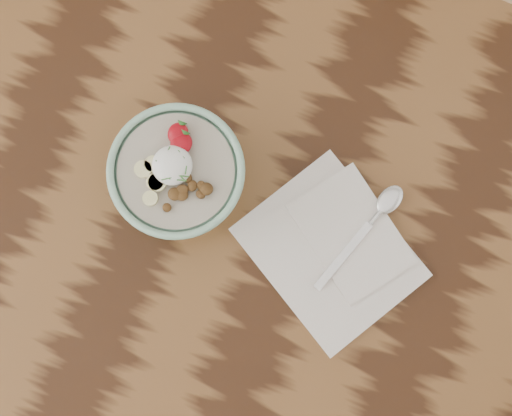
{
  "coord_description": "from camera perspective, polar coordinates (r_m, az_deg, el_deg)",
  "views": [
    {
      "loc": [
        18.65,
        -9.96,
        177.12
      ],
      "look_at": [
        14.31,
        0.59,
        85.88
      ],
      "focal_mm": 50.0,
      "sensor_mm": 36.0,
      "label": 1
    }
  ],
  "objects": [
    {
      "name": "breakfast_bowl",
      "position": [
        0.98,
        -6.2,
        2.62
      ],
      "size": [
        18.32,
        18.32,
        12.38
      ],
      "rotation": [
        0.0,
        0.0,
        0.42
      ],
      "color": "#8DBEA4",
      "rests_on": "table"
    },
    {
      "name": "spoon",
      "position": [
        1.02,
        9.75,
        -0.45
      ],
      "size": [
        7.77,
        18.55,
        0.98
      ],
      "rotation": [
        0.0,
        0.0,
        -0.31
      ],
      "color": "silver",
      "rests_on": "napkin"
    },
    {
      "name": "table",
      "position": [
        1.13,
        -6.82,
        1.19
      ],
      "size": [
        160.0,
        90.0,
        75.0
      ],
      "color": "black",
      "rests_on": "ground"
    },
    {
      "name": "napkin",
      "position": [
        1.02,
        6.29,
        -3.22
      ],
      "size": [
        29.37,
        27.66,
        1.43
      ],
      "rotation": [
        0.0,
        0.0,
        -0.51
      ],
      "color": "silver",
      "rests_on": "table"
    }
  ]
}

